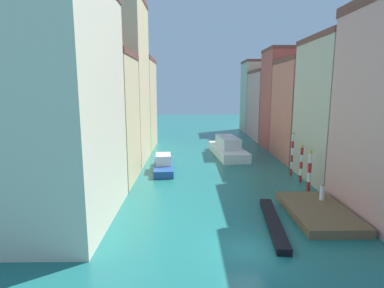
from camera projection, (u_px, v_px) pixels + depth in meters
ground_plane at (213, 160)px, 42.98m from camera, size 154.00×154.00×0.00m
building_left_0 at (55, 104)px, 21.78m from camera, size 7.56×11.86×17.32m
building_left_1 at (98, 118)px, 32.23m from camera, size 7.56×8.19×13.39m
building_left_2 at (117, 82)px, 40.52m from camera, size 7.56×9.75×21.15m
building_left_3 at (131, 103)px, 51.00m from camera, size 7.56×9.94×14.62m
building_right_1 at (344, 110)px, 32.31m from camera, size 7.56×9.72×15.02m
building_right_2 at (307, 110)px, 42.32m from camera, size 7.56×9.87×13.71m
building_right_3 at (288, 99)px, 50.62m from camera, size 7.56×7.33×16.04m
building_right_4 at (271, 105)px, 60.60m from camera, size 7.56×11.98×13.25m
building_right_5 at (259, 97)px, 70.64m from camera, size 7.56×8.42×15.87m
waterfront_dock at (318, 212)px, 23.99m from camera, size 4.38×7.79×0.64m
person_on_dock at (322, 192)px, 25.57m from camera, size 0.36×0.36×1.41m
mooring_pole_0 at (310, 170)px, 29.51m from camera, size 0.37×0.37×4.01m
mooring_pole_1 at (301, 163)px, 32.40m from camera, size 0.31×0.31×3.94m
mooring_pole_2 at (292, 154)px, 34.74m from camera, size 0.26×0.26×4.99m
vaporetto_white at (228, 148)px, 45.60m from camera, size 4.90×11.69×2.79m
gondola_black at (273, 223)px, 22.27m from camera, size 1.84×8.55×0.47m
motorboat_0 at (163, 165)px, 37.17m from camera, size 2.79×7.57×2.01m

